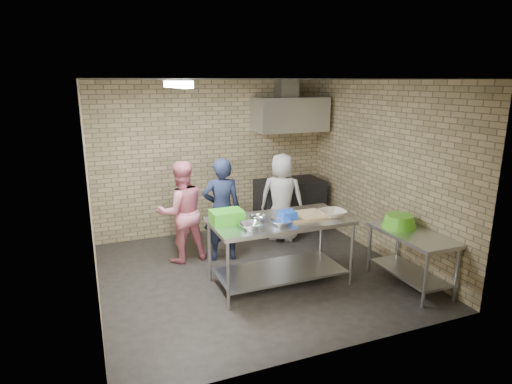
% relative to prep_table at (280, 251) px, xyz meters
% --- Properties ---
extents(floor, '(4.20, 4.20, 0.00)m').
position_rel_prep_table_xyz_m(floor, '(-0.21, 0.40, -0.46)').
color(floor, black).
rests_on(floor, ground).
extents(ceiling, '(4.20, 4.20, 0.00)m').
position_rel_prep_table_xyz_m(ceiling, '(-0.21, 0.40, 2.24)').
color(ceiling, black).
rests_on(ceiling, ground).
extents(back_wall, '(4.20, 0.06, 2.70)m').
position_rel_prep_table_xyz_m(back_wall, '(-0.21, 2.40, 0.89)').
color(back_wall, tan).
rests_on(back_wall, ground).
extents(front_wall, '(4.20, 0.06, 2.70)m').
position_rel_prep_table_xyz_m(front_wall, '(-0.21, -1.60, 0.89)').
color(front_wall, tan).
rests_on(front_wall, ground).
extents(left_wall, '(0.06, 4.00, 2.70)m').
position_rel_prep_table_xyz_m(left_wall, '(-2.31, 0.40, 0.89)').
color(left_wall, tan).
rests_on(left_wall, ground).
extents(right_wall, '(0.06, 4.00, 2.70)m').
position_rel_prep_table_xyz_m(right_wall, '(1.89, 0.40, 0.89)').
color(right_wall, tan).
rests_on(right_wall, ground).
extents(prep_table, '(1.83, 0.92, 0.92)m').
position_rel_prep_table_xyz_m(prep_table, '(0.00, 0.00, 0.00)').
color(prep_table, silver).
rests_on(prep_table, floor).
extents(side_counter, '(0.60, 1.20, 0.75)m').
position_rel_prep_table_xyz_m(side_counter, '(1.59, -0.70, -0.08)').
color(side_counter, silver).
rests_on(side_counter, floor).
extents(stove, '(1.20, 0.70, 0.90)m').
position_rel_prep_table_xyz_m(stove, '(1.14, 2.05, -0.01)').
color(stove, black).
rests_on(stove, floor).
extents(range_hood, '(1.30, 0.60, 0.60)m').
position_rel_prep_table_xyz_m(range_hood, '(1.14, 2.10, 1.64)').
color(range_hood, silver).
rests_on(range_hood, back_wall).
extents(hood_duct, '(0.35, 0.30, 0.30)m').
position_rel_prep_table_xyz_m(hood_duct, '(1.14, 2.25, 2.09)').
color(hood_duct, '#A5A8AD').
rests_on(hood_duct, back_wall).
extents(wall_shelf, '(0.80, 0.20, 0.04)m').
position_rel_prep_table_xyz_m(wall_shelf, '(1.44, 2.29, 1.46)').
color(wall_shelf, '#3F2B19').
rests_on(wall_shelf, back_wall).
extents(fluorescent_fixture, '(0.10, 1.25, 0.08)m').
position_rel_prep_table_xyz_m(fluorescent_fixture, '(-1.21, 0.40, 2.18)').
color(fluorescent_fixture, white).
rests_on(fluorescent_fixture, ceiling).
extents(green_crate, '(0.41, 0.31, 0.16)m').
position_rel_prep_table_xyz_m(green_crate, '(-0.70, 0.12, 0.54)').
color(green_crate, green).
rests_on(green_crate, prep_table).
extents(blue_tub, '(0.20, 0.20, 0.13)m').
position_rel_prep_table_xyz_m(blue_tub, '(0.05, -0.10, 0.52)').
color(blue_tub, blue).
rests_on(blue_tub, prep_table).
extents(cutting_board, '(0.56, 0.43, 0.03)m').
position_rel_prep_table_xyz_m(cutting_board, '(0.35, -0.02, 0.47)').
color(cutting_board, tan).
rests_on(cutting_board, prep_table).
extents(mixing_bowl_a, '(0.29, 0.29, 0.07)m').
position_rel_prep_table_xyz_m(mixing_bowl_a, '(-0.50, -0.20, 0.49)').
color(mixing_bowl_a, silver).
rests_on(mixing_bowl_a, prep_table).
extents(mixing_bowl_b, '(0.22, 0.22, 0.07)m').
position_rel_prep_table_xyz_m(mixing_bowl_b, '(-0.30, 0.05, 0.49)').
color(mixing_bowl_b, '#ABADB2').
rests_on(mixing_bowl_b, prep_table).
extents(mixing_bowl_c, '(0.27, 0.27, 0.06)m').
position_rel_prep_table_xyz_m(mixing_bowl_c, '(-0.10, -0.22, 0.49)').
color(mixing_bowl_c, silver).
rests_on(mixing_bowl_c, prep_table).
extents(ceramic_bowl, '(0.35, 0.35, 0.09)m').
position_rel_prep_table_xyz_m(ceramic_bowl, '(0.70, -0.15, 0.50)').
color(ceramic_bowl, beige).
rests_on(ceramic_bowl, prep_table).
extents(green_basin, '(0.46, 0.46, 0.17)m').
position_rel_prep_table_xyz_m(green_basin, '(1.57, -0.45, 0.38)').
color(green_basin, '#59C626').
rests_on(green_basin, side_counter).
extents(bottle_red, '(0.07, 0.07, 0.18)m').
position_rel_prep_table_xyz_m(bottle_red, '(1.19, 2.29, 1.57)').
color(bottle_red, '#B22619').
rests_on(bottle_red, wall_shelf).
extents(man_navy, '(0.64, 0.48, 1.59)m').
position_rel_prep_table_xyz_m(man_navy, '(-0.47, 1.08, 0.34)').
color(man_navy, '#131931').
rests_on(man_navy, floor).
extents(woman_pink, '(0.80, 0.65, 1.55)m').
position_rel_prep_table_xyz_m(woman_pink, '(-1.05, 1.26, 0.32)').
color(woman_pink, pink).
rests_on(woman_pink, floor).
extents(woman_white, '(0.88, 0.81, 1.51)m').
position_rel_prep_table_xyz_m(woman_white, '(0.73, 1.51, 0.30)').
color(woman_white, silver).
rests_on(woman_white, floor).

